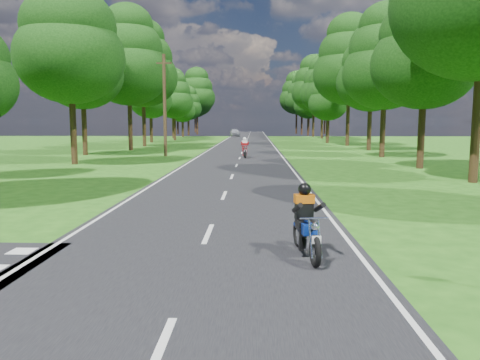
{
  "coord_description": "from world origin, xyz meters",
  "views": [
    {
      "loc": [
        1.13,
        -9.2,
        2.75
      ],
      "look_at": [
        0.72,
        4.0,
        1.1
      ],
      "focal_mm": 35.0,
      "sensor_mm": 36.0,
      "label": 1
    }
  ],
  "objects": [
    {
      "name": "distant_car",
      "position": [
        -2.6,
        78.64,
        0.75
      ],
      "size": [
        2.18,
        4.43,
        1.45
      ],
      "primitive_type": "imported",
      "rotation": [
        0.0,
        0.0,
        0.11
      ],
      "color": "silver",
      "rests_on": "main_road"
    },
    {
      "name": "ground",
      "position": [
        0.0,
        0.0,
        0.0
      ],
      "size": [
        160.0,
        160.0,
        0.0
      ],
      "primitive_type": "plane",
      "color": "#205313",
      "rests_on": "ground"
    },
    {
      "name": "main_road",
      "position": [
        0.0,
        50.0,
        0.01
      ],
      "size": [
        7.0,
        140.0,
        0.02
      ],
      "primitive_type": "cube",
      "color": "black",
      "rests_on": "ground"
    },
    {
      "name": "telegraph_pole",
      "position": [
        -6.0,
        28.0,
        4.07
      ],
      "size": [
        1.2,
        0.26,
        8.0
      ],
      "color": "#382616",
      "rests_on": "ground"
    },
    {
      "name": "road_markings",
      "position": [
        -0.14,
        48.13,
        0.02
      ],
      "size": [
        7.4,
        140.0,
        0.01
      ],
      "color": "silver",
      "rests_on": "main_road"
    },
    {
      "name": "rider_near_blue",
      "position": [
        2.19,
        0.14,
        0.77
      ],
      "size": [
        0.82,
        1.85,
        1.49
      ],
      "primitive_type": null,
      "rotation": [
        0.0,
        0.0,
        0.13
      ],
      "color": "navy",
      "rests_on": "main_road"
    },
    {
      "name": "rider_far_red",
      "position": [
        0.37,
        26.46,
        0.8
      ],
      "size": [
        0.76,
        1.91,
        1.56
      ],
      "primitive_type": null,
      "rotation": [
        0.0,
        0.0,
        0.07
      ],
      "color": "maroon",
      "rests_on": "main_road"
    },
    {
      "name": "treeline",
      "position": [
        1.43,
        60.06,
        8.25
      ],
      "size": [
        40.0,
        115.35,
        14.78
      ],
      "color": "black",
      "rests_on": "ground"
    }
  ]
}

